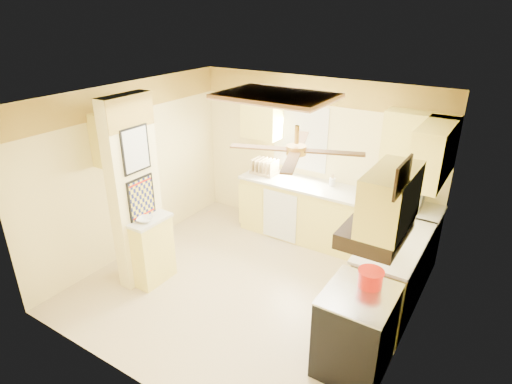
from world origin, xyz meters
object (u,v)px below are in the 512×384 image
Objects in this scene: stove at (356,330)px; bowl at (145,220)px; microwave at (402,195)px; kettle at (387,244)px; dutch_oven at (370,278)px.

stove is 4.49× the size of bowl.
microwave is at bearing 95.57° from stove.
microwave reaches higher than kettle.
kettle is at bearing 93.23° from dutch_oven.
microwave reaches higher than bowl.
dutch_oven is 0.64m from kettle.
microwave is 2.14× the size of dutch_oven.
dutch_oven is (2.83, 0.25, 0.04)m from bowl.
stove is 1.01m from kettle.
microwave reaches higher than stove.
kettle is at bearing 97.74° from microwave.
dutch_oven reaches higher than bowl.
bowl is 2.84m from dutch_oven.
dutch_oven is at bearing -86.77° from kettle.
bowl is 0.81× the size of kettle.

